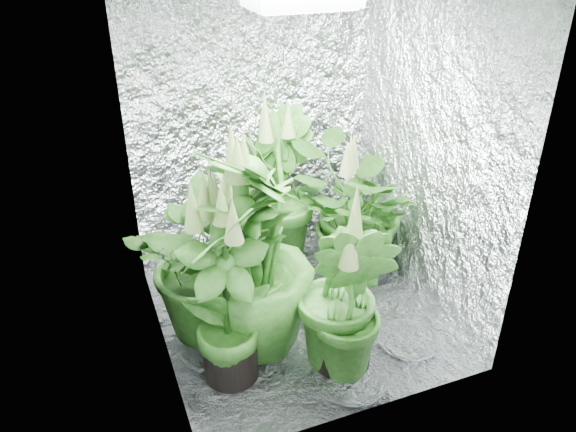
{
  "coord_description": "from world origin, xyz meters",
  "views": [
    {
      "loc": [
        -1.06,
        -2.51,
        2.17
      ],
      "look_at": [
        -0.07,
        0.0,
        0.71
      ],
      "focal_mm": 35.0,
      "sensor_mm": 36.0,
      "label": 1
    }
  ],
  "objects_px": {
    "plant_e": "(356,212)",
    "plant_f": "(227,296)",
    "plant_c": "(275,192)",
    "plant_g": "(345,298)",
    "plant_d": "(253,255)",
    "circulation_fan": "(376,264)",
    "plant_a": "(212,257)",
    "plant_b": "(242,245)"
  },
  "relations": [
    {
      "from": "plant_a",
      "to": "plant_d",
      "type": "distance_m",
      "value": 0.28
    },
    {
      "from": "plant_b",
      "to": "plant_c",
      "type": "relative_size",
      "value": 0.86
    },
    {
      "from": "plant_c",
      "to": "plant_e",
      "type": "xyz_separation_m",
      "value": [
        0.44,
        -0.32,
        -0.07
      ]
    },
    {
      "from": "plant_e",
      "to": "plant_g",
      "type": "relative_size",
      "value": 0.97
    },
    {
      "from": "plant_c",
      "to": "plant_f",
      "type": "distance_m",
      "value": 1.12
    },
    {
      "from": "plant_b",
      "to": "plant_g",
      "type": "relative_size",
      "value": 0.99
    },
    {
      "from": "plant_b",
      "to": "plant_d",
      "type": "relative_size",
      "value": 0.79
    },
    {
      "from": "plant_f",
      "to": "plant_g",
      "type": "height_order",
      "value": "plant_f"
    },
    {
      "from": "plant_f",
      "to": "plant_e",
      "type": "bearing_deg",
      "value": 30.83
    },
    {
      "from": "plant_e",
      "to": "circulation_fan",
      "type": "relative_size",
      "value": 2.98
    },
    {
      "from": "plant_d",
      "to": "circulation_fan",
      "type": "distance_m",
      "value": 1.08
    },
    {
      "from": "plant_d",
      "to": "circulation_fan",
      "type": "xyz_separation_m",
      "value": [
        0.93,
        0.29,
        -0.46
      ]
    },
    {
      "from": "plant_d",
      "to": "plant_f",
      "type": "relative_size",
      "value": 1.14
    },
    {
      "from": "plant_a",
      "to": "plant_g",
      "type": "height_order",
      "value": "plant_a"
    },
    {
      "from": "plant_c",
      "to": "circulation_fan",
      "type": "height_order",
      "value": "plant_c"
    },
    {
      "from": "plant_b",
      "to": "circulation_fan",
      "type": "bearing_deg",
      "value": -3.34
    },
    {
      "from": "plant_g",
      "to": "plant_c",
      "type": "bearing_deg",
      "value": 88.26
    },
    {
      "from": "plant_b",
      "to": "plant_g",
      "type": "bearing_deg",
      "value": -65.11
    },
    {
      "from": "plant_d",
      "to": "plant_f",
      "type": "bearing_deg",
      "value": -136.73
    },
    {
      "from": "plant_d",
      "to": "circulation_fan",
      "type": "height_order",
      "value": "plant_d"
    },
    {
      "from": "plant_b",
      "to": "plant_d",
      "type": "bearing_deg",
      "value": -97.45
    },
    {
      "from": "plant_b",
      "to": "plant_e",
      "type": "height_order",
      "value": "plant_b"
    },
    {
      "from": "plant_d",
      "to": "plant_e",
      "type": "height_order",
      "value": "plant_d"
    },
    {
      "from": "plant_b",
      "to": "plant_c",
      "type": "height_order",
      "value": "plant_c"
    },
    {
      "from": "circulation_fan",
      "to": "plant_a",
      "type": "bearing_deg",
      "value": 176.46
    },
    {
      "from": "plant_e",
      "to": "plant_f",
      "type": "distance_m",
      "value": 1.22
    },
    {
      "from": "plant_a",
      "to": "circulation_fan",
      "type": "relative_size",
      "value": 3.17
    },
    {
      "from": "plant_b",
      "to": "plant_d",
      "type": "height_order",
      "value": "plant_d"
    },
    {
      "from": "plant_e",
      "to": "plant_f",
      "type": "height_order",
      "value": "plant_f"
    },
    {
      "from": "plant_e",
      "to": "plant_g",
      "type": "xyz_separation_m",
      "value": [
        -0.48,
        -0.79,
        -0.01
      ]
    },
    {
      "from": "plant_c",
      "to": "plant_f",
      "type": "relative_size",
      "value": 1.05
    },
    {
      "from": "plant_g",
      "to": "circulation_fan",
      "type": "distance_m",
      "value": 0.92
    },
    {
      "from": "plant_a",
      "to": "plant_e",
      "type": "relative_size",
      "value": 1.06
    },
    {
      "from": "plant_a",
      "to": "plant_f",
      "type": "relative_size",
      "value": 0.95
    },
    {
      "from": "plant_c",
      "to": "plant_e",
      "type": "relative_size",
      "value": 1.18
    },
    {
      "from": "plant_f",
      "to": "plant_d",
      "type": "bearing_deg",
      "value": 43.27
    },
    {
      "from": "plant_b",
      "to": "plant_e",
      "type": "distance_m",
      "value": 0.81
    },
    {
      "from": "plant_f",
      "to": "plant_g",
      "type": "bearing_deg",
      "value": -16.85
    },
    {
      "from": "plant_c",
      "to": "plant_e",
      "type": "height_order",
      "value": "plant_c"
    },
    {
      "from": "plant_e",
      "to": "circulation_fan",
      "type": "xyz_separation_m",
      "value": [
        0.09,
        -0.15,
        -0.33
      ]
    },
    {
      "from": "plant_a",
      "to": "plant_e",
      "type": "xyz_separation_m",
      "value": [
        1.02,
        0.24,
        -0.03
      ]
    },
    {
      "from": "plant_a",
      "to": "circulation_fan",
      "type": "distance_m",
      "value": 1.17
    }
  ]
}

